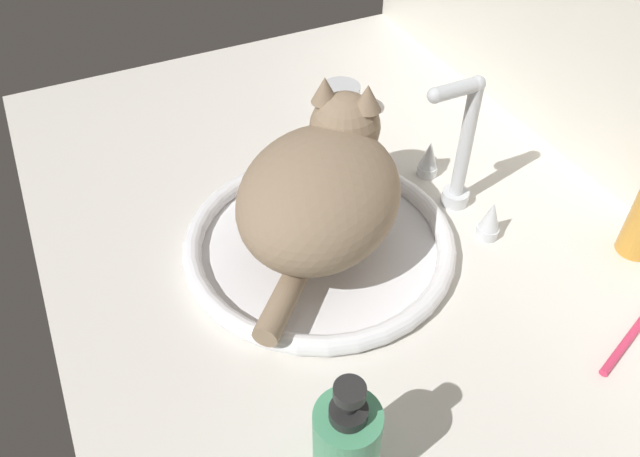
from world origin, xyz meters
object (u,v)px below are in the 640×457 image
at_px(faucet, 460,162).
at_px(soap_pump_bottle, 346,446).
at_px(sink_basin, 320,244).
at_px(toothbrush, 637,328).
at_px(metal_jar, 341,103).
at_px(cat, 324,186).

height_order(faucet, soap_pump_bottle, faucet).
relative_size(sink_basin, soap_pump_bottle, 2.28).
relative_size(sink_basin, faucet, 1.76).
bearing_deg(toothbrush, metal_jar, -168.73).
relative_size(faucet, toothbrush, 1.30).
bearing_deg(soap_pump_bottle, toothbrush, 91.17).
relative_size(sink_basin, toothbrush, 2.29).
distance_m(faucet, toothbrush, 0.31).
bearing_deg(soap_pump_bottle, cat, 157.57).
xyz_separation_m(faucet, metal_jar, (-0.28, -0.05, -0.05)).
relative_size(sink_basin, metal_jar, 5.60).
height_order(faucet, metal_jar, faucet).
distance_m(faucet, metal_jar, 0.29).
distance_m(cat, toothbrush, 0.42).
distance_m(faucet, soap_pump_bottle, 0.45).
height_order(faucet, cat, faucet).
bearing_deg(metal_jar, soap_pump_bottle, -26.70).
distance_m(sink_basin, soap_pump_bottle, 0.33).
distance_m(cat, soap_pump_bottle, 0.34).
height_order(sink_basin, metal_jar, metal_jar).
bearing_deg(soap_pump_bottle, metal_jar, 153.30).
bearing_deg(sink_basin, metal_jar, 147.98).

